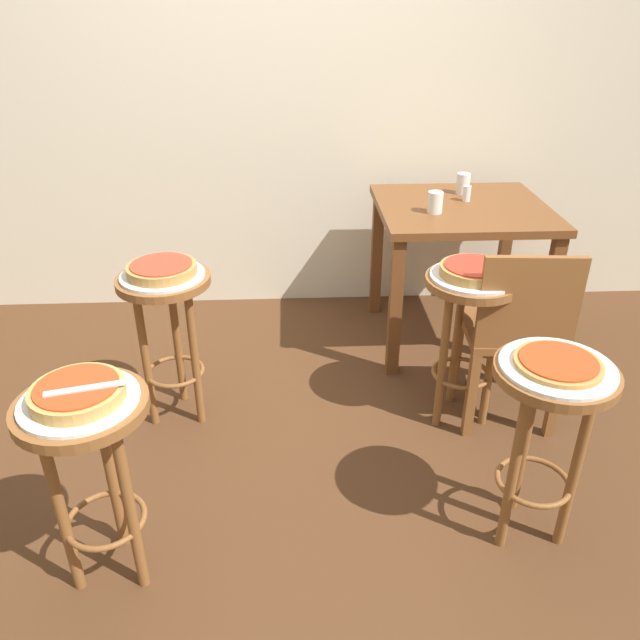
# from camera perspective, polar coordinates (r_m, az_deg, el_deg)

# --- Properties ---
(ground_plane) EXTENTS (6.00, 6.00, 0.00)m
(ground_plane) POSITION_cam_1_polar(r_m,az_deg,el_deg) (2.64, -3.24, -13.59)
(ground_plane) COLOR #4C2D19
(back_wall) EXTENTS (6.00, 0.10, 3.00)m
(back_wall) POSITION_cam_1_polar(r_m,az_deg,el_deg) (3.63, -3.95, 24.12)
(back_wall) COLOR beige
(back_wall) RESTS_ON ground_plane
(stool_foreground) EXTENTS (0.39, 0.39, 0.70)m
(stool_foreground) POSITION_cam_1_polar(r_m,az_deg,el_deg) (2.05, -20.24, -11.18)
(stool_foreground) COLOR brown
(stool_foreground) RESTS_ON ground_plane
(serving_plate_foreground) EXTENTS (0.34, 0.34, 0.01)m
(serving_plate_foreground) POSITION_cam_1_polar(r_m,az_deg,el_deg) (1.94, -21.15, -6.89)
(serving_plate_foreground) COLOR white
(serving_plate_foreground) RESTS_ON stool_foreground
(pizza_foreground) EXTENTS (0.27, 0.27, 0.05)m
(pizza_foreground) POSITION_cam_1_polar(r_m,az_deg,el_deg) (1.93, -21.30, -6.20)
(pizza_foreground) COLOR tan
(pizza_foreground) RESTS_ON serving_plate_foreground
(stool_middle) EXTENTS (0.39, 0.39, 0.70)m
(stool_middle) POSITION_cam_1_polar(r_m,az_deg,el_deg) (2.20, 20.06, -8.18)
(stool_middle) COLOR brown
(stool_middle) RESTS_ON ground_plane
(serving_plate_middle) EXTENTS (0.36, 0.36, 0.01)m
(serving_plate_middle) POSITION_cam_1_polar(r_m,az_deg,el_deg) (2.10, 20.89, -4.06)
(serving_plate_middle) COLOR silver
(serving_plate_middle) RESTS_ON stool_middle
(pizza_middle) EXTENTS (0.27, 0.27, 0.02)m
(pizza_middle) POSITION_cam_1_polar(r_m,az_deg,el_deg) (2.09, 20.97, -3.69)
(pizza_middle) COLOR #B78442
(pizza_middle) RESTS_ON serving_plate_middle
(stool_leftside) EXTENTS (0.39, 0.39, 0.70)m
(stool_leftside) POSITION_cam_1_polar(r_m,az_deg,el_deg) (2.72, 13.39, 0.31)
(stool_leftside) COLOR brown
(stool_leftside) RESTS_ON ground_plane
(serving_plate_leftside) EXTENTS (0.35, 0.35, 0.01)m
(serving_plate_leftside) POSITION_cam_1_polar(r_m,az_deg,el_deg) (2.64, 13.84, 3.88)
(serving_plate_leftside) COLOR silver
(serving_plate_leftside) RESTS_ON stool_leftside
(pizza_leftside) EXTENTS (0.28, 0.28, 0.05)m
(pizza_leftside) POSITION_cam_1_polar(r_m,az_deg,el_deg) (2.63, 13.91, 4.44)
(pizza_leftside) COLOR #B78442
(pizza_leftside) RESTS_ON serving_plate_leftside
(stool_rear) EXTENTS (0.39, 0.39, 0.70)m
(stool_rear) POSITION_cam_1_polar(r_m,az_deg,el_deg) (2.74, -13.75, 0.43)
(stool_rear) COLOR brown
(stool_rear) RESTS_ON ground_plane
(serving_plate_rear) EXTENTS (0.35, 0.35, 0.01)m
(serving_plate_rear) POSITION_cam_1_polar(r_m,az_deg,el_deg) (2.66, -14.21, 3.99)
(serving_plate_rear) COLOR silver
(serving_plate_rear) RESTS_ON stool_rear
(pizza_rear) EXTENTS (0.29, 0.29, 0.05)m
(pizza_rear) POSITION_cam_1_polar(r_m,az_deg,el_deg) (2.65, -14.28, 4.55)
(pizza_rear) COLOR #B78442
(pizza_rear) RESTS_ON serving_plate_rear
(dining_table) EXTENTS (0.86, 0.80, 0.77)m
(dining_table) POSITION_cam_1_polar(r_m,az_deg,el_deg) (3.35, 12.73, 8.14)
(dining_table) COLOR brown
(dining_table) RESTS_ON ground_plane
(cup_near_edge) EXTENTS (0.08, 0.08, 0.10)m
(cup_near_edge) POSITION_cam_1_polar(r_m,az_deg,el_deg) (3.15, 10.49, 10.54)
(cup_near_edge) COLOR silver
(cup_near_edge) RESTS_ON dining_table
(cup_far_edge) EXTENTS (0.07, 0.07, 0.11)m
(cup_far_edge) POSITION_cam_1_polar(r_m,az_deg,el_deg) (3.49, 12.95, 12.06)
(cup_far_edge) COLOR silver
(cup_far_edge) RESTS_ON dining_table
(condiment_shaker) EXTENTS (0.04, 0.04, 0.08)m
(condiment_shaker) POSITION_cam_1_polar(r_m,az_deg,el_deg) (3.37, 13.28, 11.21)
(condiment_shaker) COLOR white
(condiment_shaker) RESTS_ON dining_table
(wooden_chair) EXTENTS (0.43, 0.43, 0.85)m
(wooden_chair) POSITION_cam_1_polar(r_m,az_deg,el_deg) (2.78, 17.43, -0.87)
(wooden_chair) COLOR brown
(wooden_chair) RESTS_ON ground_plane
(pizza_server_knife) EXTENTS (0.22, 0.07, 0.01)m
(pizza_server_knife) POSITION_cam_1_polar(r_m,az_deg,el_deg) (1.89, -20.74, -5.88)
(pizza_server_knife) COLOR silver
(pizza_server_knife) RESTS_ON pizza_foreground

